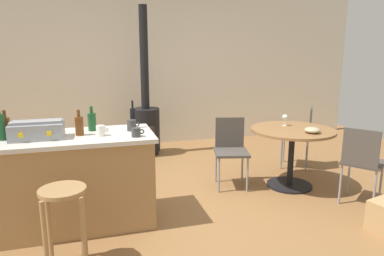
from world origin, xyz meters
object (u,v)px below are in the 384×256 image
folding_chair_near (362,160)px  folding_chair_left (231,147)px  wooden_stool (64,210)px  bottle_0 (133,117)px  serving_bowl (312,130)px  wood_stove (146,120)px  bottle_3 (92,121)px  cup_0 (132,125)px  bottle_4 (0,126)px  cup_1 (101,131)px  folding_chair_far (301,132)px  cup_2 (136,132)px  kitchen_island (72,181)px  dining_table (292,143)px  toolbox (37,130)px  bottle_2 (79,126)px  wine_glass (285,117)px  bottle_1 (6,127)px

folding_chair_near → folding_chair_left: size_ratio=1.03×
wooden_stool → folding_chair_near: 3.02m
bottle_0 → serving_bowl: size_ratio=1.56×
wood_stove → bottle_3: 2.24m
cup_0 → wood_stove: bearing=77.8°
bottle_4 → bottle_3: bearing=11.9°
bottle_3 → serving_bowl: bottle_3 is taller
folding_chair_near → cup_1: cup_1 is taller
wood_stove → serving_bowl: size_ratio=12.99×
folding_chair_near → cup_0: 2.46m
folding_chair_far → cup_2: (-2.48, -1.13, 0.40)m
kitchen_island → cup_1: 0.58m
wooden_stool → cup_2: bearing=40.2°
dining_table → serving_bowl: (0.10, -0.25, 0.21)m
kitchen_island → cup_0: cup_0 is taller
wood_stove → cup_1: 2.44m
toolbox → bottle_3: (0.47, 0.21, 0.02)m
folding_chair_far → cup_0: size_ratio=7.14×
cup_1 → toolbox: bearing=175.8°
kitchen_island → cup_1: bearing=-15.6°
wooden_stool → folding_chair_left: size_ratio=0.78×
dining_table → toolbox: bearing=-173.0°
bottle_4 → bottle_0: bearing=8.6°
bottle_2 → wine_glass: (2.45, 0.51, -0.14)m
bottle_0 → cup_1: (-0.33, -0.26, -0.06)m
wood_stove → bottle_2: (-0.95, -2.21, 0.42)m
wooden_stool → cup_1: 0.85m
folding_chair_left → wooden_stool: bearing=-145.5°
folding_chair_left → bottle_1: bottle_1 is taller
dining_table → bottle_2: size_ratio=4.21×
kitchen_island → bottle_4: bottle_4 is taller
wooden_stool → bottle_4: bottle_4 is taller
cup_0 → folding_chair_far: bearing=19.2°
bottle_2 → bottle_3: (0.12, 0.17, 0.00)m
kitchen_island → serving_bowl: (2.64, 0.05, 0.32)m
bottle_3 → serving_bowl: (2.43, -0.12, -0.22)m
toolbox → bottle_3: bottle_3 is taller
cup_2 → wine_glass: size_ratio=0.83×
dining_table → bottle_3: 2.38m
cup_0 → wine_glass: (1.96, 0.44, -0.11)m
kitchen_island → bottle_0: (0.62, 0.18, 0.55)m
wood_stove → serving_bowl: wood_stove is taller
wooden_stool → cup_1: size_ratio=5.75×
dining_table → folding_chair_near: bearing=-58.8°
bottle_3 → serving_bowl: bearing=-2.7°
cup_0 → cup_2: size_ratio=1.04×
toolbox → serving_bowl: 2.91m
wine_glass → cup_0: bearing=-167.3°
wooden_stool → folding_chair_left: 2.27m
bottle_0 → folding_chair_left: bearing=16.7°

